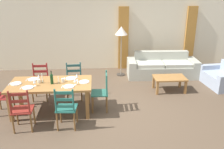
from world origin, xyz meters
TOP-DOWN VIEW (x-y plane):
  - ground_plane at (0.00, 0.00)m, footprint 9.60×9.60m
  - wall_far at (0.00, 3.30)m, footprint 9.60×0.16m
  - curtain_panel_left at (0.59, 3.16)m, footprint 0.35×0.08m
  - curtain_panel_right at (2.99, 3.16)m, footprint 0.35×0.08m
  - dining_table at (-1.46, 0.04)m, footprint 1.90×0.96m
  - dining_chair_near_left at (-1.94, -0.71)m, footprint 0.44×0.42m
  - dining_chair_near_right at (-1.04, -0.70)m, footprint 0.45×0.43m
  - dining_chair_far_left at (-1.88, 0.81)m, footprint 0.42×0.40m
  - dining_chair_far_right at (-0.99, 0.80)m, footprint 0.44×0.42m
  - dining_chair_head_west at (-2.65, 0.06)m, footprint 0.42×0.44m
  - dining_chair_head_east at (-0.27, 0.07)m, footprint 0.41×0.43m
  - dinner_plate_near_left at (-1.91, -0.21)m, footprint 0.24×0.24m
  - fork_near_left at (-2.06, -0.21)m, footprint 0.03×0.17m
  - dinner_plate_near_right at (-1.01, -0.21)m, footprint 0.24×0.24m
  - fork_near_right at (-1.16, -0.21)m, footprint 0.03×0.17m
  - dinner_plate_far_left at (-1.91, 0.29)m, footprint 0.24×0.24m
  - fork_far_left at (-2.06, 0.29)m, footprint 0.02×0.17m
  - dinner_plate_far_right at (-1.01, 0.29)m, footprint 0.24×0.24m
  - fork_far_right at (-1.16, 0.29)m, footprint 0.03×0.17m
  - dinner_plate_head_west at (-2.24, 0.04)m, footprint 0.24×0.24m
  - fork_head_west at (-2.39, 0.04)m, footprint 0.02×0.17m
  - dinner_plate_head_east at (-0.68, 0.04)m, footprint 0.24×0.24m
  - fork_head_east at (-0.83, 0.04)m, footprint 0.02×0.17m
  - wine_bottle at (-1.42, -0.00)m, footprint 0.07×0.07m
  - wine_glass_near_left at (-1.78, -0.11)m, footprint 0.06×0.06m
  - wine_glass_near_right at (-0.88, -0.11)m, footprint 0.06×0.06m
  - wine_glass_far_left at (-1.76, 0.20)m, footprint 0.06×0.06m
  - wine_glass_far_right at (-0.86, 0.18)m, footprint 0.06×0.06m
  - coffee_cup_primary at (-1.18, 0.09)m, footprint 0.07×0.07m
  - coffee_cup_secondary at (-1.73, 0.06)m, footprint 0.07×0.07m
  - candle_tall at (-1.64, 0.06)m, footprint 0.05×0.05m
  - candle_short at (-1.26, 0.00)m, footprint 0.05×0.05m
  - couch at (1.79, 2.28)m, footprint 2.31×0.89m
  - coffee_table at (1.69, 1.06)m, footprint 0.90×0.56m
  - armchair_upholstered at (3.41, 1.32)m, footprint 0.91×1.23m
  - standing_lamp at (0.44, 2.46)m, footprint 0.40×0.40m

SIDE VIEW (x-z plane):
  - ground_plane at x=0.00m, z-range -0.02..0.00m
  - armchair_upholstered at x=3.41m, z-range -0.11..0.61m
  - couch at x=1.79m, z-range -0.11..0.69m
  - coffee_table at x=1.69m, z-range 0.15..0.57m
  - dining_chair_near_left at x=-1.94m, z-range 0.00..0.96m
  - dining_chair_near_right at x=-1.04m, z-range 0.00..0.96m
  - dining_chair_far_left at x=-1.88m, z-range 0.00..0.96m
  - dining_chair_far_right at x=-0.99m, z-range 0.00..0.96m
  - dining_chair_head_west at x=-2.65m, z-range 0.00..0.96m
  - dining_chair_head_east at x=-0.27m, z-range 0.00..0.96m
  - dining_table at x=-1.46m, z-range 0.29..1.04m
  - fork_near_left at x=-2.06m, z-range 0.75..0.76m
  - fork_near_right at x=-1.16m, z-range 0.75..0.76m
  - fork_far_left at x=-2.06m, z-range 0.75..0.76m
  - fork_far_right at x=-1.16m, z-range 0.75..0.76m
  - fork_head_west at x=-2.39m, z-range 0.75..0.76m
  - fork_head_east at x=-0.83m, z-range 0.75..0.76m
  - dinner_plate_near_left at x=-1.91m, z-range 0.75..0.77m
  - dinner_plate_near_right at x=-1.01m, z-range 0.75..0.77m
  - dinner_plate_far_left at x=-1.91m, z-range 0.75..0.77m
  - dinner_plate_far_right at x=-1.01m, z-range 0.75..0.77m
  - dinner_plate_head_west at x=-2.24m, z-range 0.75..0.77m
  - dinner_plate_head_east at x=-0.68m, z-range 0.75..0.77m
  - candle_short at x=-1.26m, z-range 0.71..0.88m
  - coffee_cup_primary at x=-1.18m, z-range 0.75..0.84m
  - coffee_cup_secondary at x=-1.73m, z-range 0.75..0.84m
  - candle_tall at x=-1.64m, z-range 0.70..0.94m
  - wine_glass_near_left at x=-1.78m, z-range 0.78..0.94m
  - wine_glass_near_right at x=-0.88m, z-range 0.78..0.94m
  - wine_glass_far_left at x=-1.76m, z-range 0.78..0.94m
  - wine_glass_far_right at x=-0.86m, z-range 0.78..0.94m
  - wine_bottle at x=-1.42m, z-range 0.71..1.03m
  - curtain_panel_left at x=0.59m, z-range 0.00..2.20m
  - curtain_panel_right at x=2.99m, z-range 0.00..2.20m
  - wall_far at x=0.00m, z-range 0.00..2.70m
  - standing_lamp at x=0.44m, z-range 0.59..2.23m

